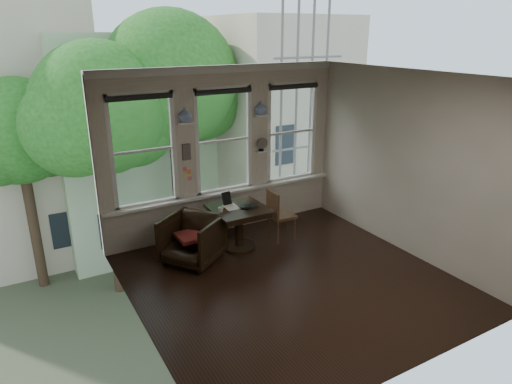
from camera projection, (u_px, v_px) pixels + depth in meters
ground at (291, 281)px, 6.86m from camera, size 4.50×4.50×0.00m
ceiling at (297, 76)px, 5.85m from camera, size 4.50×4.50×0.00m
wall_back at (223, 151)px, 8.19m from camera, size 4.50×0.00×4.50m
wall_front at (421, 250)px, 4.51m from camera, size 4.50×0.00×4.50m
wall_left at (133, 217)px, 5.30m from camera, size 0.00×4.50×4.50m
wall_right at (408, 164)px, 7.41m from camera, size 0.00×4.50×4.50m
window_left at (143, 151)px, 7.45m from camera, size 1.10×0.12×1.90m
window_center at (223, 140)px, 8.13m from camera, size 1.10×0.12×1.90m
window_right at (290, 132)px, 8.81m from camera, size 1.10×0.12×1.90m
shelf_left at (185, 123)px, 7.57m from camera, size 0.26×0.16×0.03m
shelf_right at (261, 115)px, 8.25m from camera, size 0.26×0.16×0.03m
intercom at (186, 152)px, 7.76m from camera, size 0.14×0.06×0.28m
sticky_notes at (187, 171)px, 7.89m from camera, size 0.16×0.01×0.24m
desk_fan at (261, 146)px, 8.43m from camera, size 0.20×0.20×0.24m
vase_left at (185, 115)px, 7.53m from camera, size 0.24×0.24×0.25m
vase_right at (261, 108)px, 8.20m from camera, size 0.24×0.24×0.25m
table at (239, 228)px, 7.76m from camera, size 0.90×0.90×0.75m
armchair_left at (192, 240)px, 7.30m from camera, size 1.18×1.17×0.78m
cushion_red at (192, 236)px, 7.28m from camera, size 0.45×0.45×0.06m
side_chair_right at (282, 215)px, 8.10m from camera, size 0.45×0.45×0.92m
laptop at (250, 207)px, 7.61m from camera, size 0.37×0.28×0.03m
mug at (221, 210)px, 7.44m from camera, size 0.11×0.11×0.08m
drinking_glass at (246, 207)px, 7.54m from camera, size 0.13×0.13×0.10m
tablet at (227, 198)px, 7.74m from camera, size 0.17×0.09×0.22m
papers at (231, 207)px, 7.66m from camera, size 0.23×0.31×0.00m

